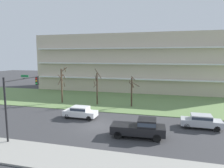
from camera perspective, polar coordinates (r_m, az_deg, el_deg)
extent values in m
plane|color=#38383A|center=(24.64, -3.64, -11.63)|extent=(160.00, 160.00, 0.00)
cube|color=#99968E|center=(17.82, -12.34, -19.44)|extent=(80.00, 4.00, 0.15)
cube|color=#66844C|center=(37.67, 3.17, -4.73)|extent=(80.00, 16.00, 0.08)
cube|color=beige|center=(50.40, 6.45, 5.84)|extent=(46.17, 11.60, 13.09)
cube|color=white|center=(44.48, 5.19, 1.39)|extent=(44.33, 0.90, 0.24)
cube|color=white|center=(44.24, 5.24, 5.60)|extent=(44.33, 0.90, 0.24)
cube|color=white|center=(44.24, 5.29, 9.84)|extent=(44.33, 0.90, 0.24)
cylinder|color=brown|center=(36.92, -13.71, -0.55)|extent=(0.29, 0.29, 5.98)
cylinder|color=brown|center=(36.34, -14.05, 1.72)|extent=(0.98, 0.23, 1.05)
cylinder|color=brown|center=(36.50, -12.89, 3.89)|extent=(0.48, 1.31, 0.85)
cylinder|color=brown|center=(36.53, -13.11, 2.05)|extent=(0.20, 1.05, 0.91)
cylinder|color=brown|center=(37.24, -14.00, 1.22)|extent=(0.83, 0.88, 1.86)
cylinder|color=brown|center=(37.15, -13.13, 3.87)|extent=(1.45, 0.47, 1.00)
cylinder|color=brown|center=(36.84, -13.02, -0.16)|extent=(0.50, 0.97, 0.86)
cylinder|color=#423023|center=(34.61, -4.15, -1.38)|extent=(0.23, 0.23, 5.39)
cylinder|color=#423023|center=(34.28, -4.54, 1.58)|extent=(0.44, 0.49, 0.93)
cylinder|color=#423023|center=(34.38, -4.89, 0.33)|extent=(0.57, 0.88, 0.74)
cylinder|color=#423023|center=(34.74, -4.70, -0.49)|extent=(0.28, 0.83, 0.47)
cylinder|color=#423023|center=(33.78, -3.87, 2.88)|extent=(0.99, 0.83, 1.72)
cylinder|color=#423023|center=(33.33, 5.44, -2.31)|extent=(0.25, 0.25, 4.74)
cylinder|color=#423023|center=(32.30, 6.21, 0.09)|extent=(1.56, 1.20, 1.14)
cylinder|color=#423023|center=(32.78, 5.29, -0.14)|extent=(0.82, 0.21, 0.97)
cylinder|color=#423023|center=(33.01, 5.78, -0.35)|extent=(0.36, 0.54, 0.81)
cylinder|color=#423023|center=(32.72, 5.89, 1.59)|extent=(0.64, 0.67, 0.76)
cube|color=black|center=(21.49, 7.13, -12.29)|extent=(5.50, 2.29, 0.85)
cube|color=black|center=(21.19, 9.63, -10.42)|extent=(1.90, 1.93, 0.70)
cube|color=#2D3847|center=(21.19, 9.63, -10.42)|extent=(1.86, 1.97, 0.38)
cylinder|color=black|center=(22.42, 12.25, -12.71)|extent=(0.81, 0.26, 0.80)
cylinder|color=black|center=(20.76, 12.28, -14.41)|extent=(0.81, 0.26, 0.80)
cylinder|color=black|center=(22.68, 2.43, -12.29)|extent=(0.81, 0.26, 0.80)
cylinder|color=black|center=(21.04, 1.61, -13.92)|extent=(0.81, 0.26, 0.80)
cube|color=white|center=(27.85, -8.73, -7.97)|extent=(4.43, 1.88, 0.70)
cube|color=white|center=(27.69, -8.76, -6.72)|extent=(2.23, 1.69, 0.55)
cube|color=#2D3847|center=(27.69, -8.76, -6.72)|extent=(2.19, 1.73, 0.30)
cylinder|color=black|center=(27.94, -12.31, -8.75)|extent=(0.64, 0.23, 0.64)
cylinder|color=black|center=(29.28, -10.84, -7.95)|extent=(0.64, 0.23, 0.64)
cylinder|color=black|center=(26.66, -6.38, -9.42)|extent=(0.64, 0.23, 0.64)
cylinder|color=black|center=(28.07, -5.15, -8.53)|extent=(0.64, 0.23, 0.64)
cube|color=#B7BABF|center=(25.95, 23.36, -9.70)|extent=(4.44, 1.89, 0.70)
cube|color=#B7BABF|center=(25.77, 23.44, -8.38)|extent=(2.23, 1.70, 0.55)
cube|color=#2D3847|center=(25.77, 23.44, -8.38)|extent=(2.19, 1.74, 0.30)
cylinder|color=black|center=(25.14, 20.00, -10.92)|extent=(0.64, 0.23, 0.64)
cylinder|color=black|center=(26.64, 19.77, -9.86)|extent=(0.64, 0.23, 0.64)
cylinder|color=black|center=(25.56, 27.03, -11.01)|extent=(0.64, 0.23, 0.64)
cylinder|color=black|center=(27.04, 26.40, -9.96)|extent=(0.64, 0.23, 0.64)
cylinder|color=black|center=(21.62, -27.26, -6.62)|extent=(0.18, 0.18, 6.24)
cylinder|color=black|center=(23.14, -23.32, 1.35)|extent=(0.12, 5.26, 0.12)
cube|color=black|center=(25.06, -19.98, 0.81)|extent=(0.28, 0.28, 0.90)
sphere|color=red|center=(24.90, -20.21, 1.45)|extent=(0.20, 0.20, 0.20)
sphere|color=#F2A519|center=(24.93, -20.18, 0.81)|extent=(0.20, 0.20, 0.20)
sphere|color=green|center=(24.96, -20.15, 0.17)|extent=(0.20, 0.20, 0.20)
cube|color=#197238|center=(23.33, -22.96, 2.03)|extent=(0.90, 0.04, 0.24)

